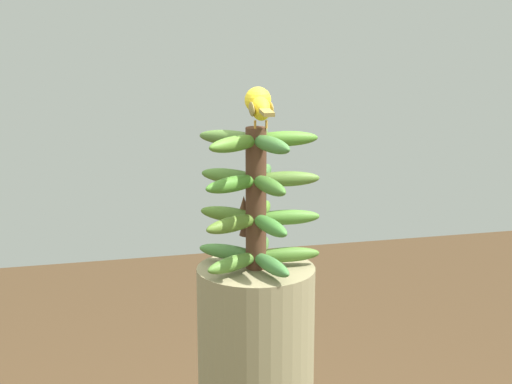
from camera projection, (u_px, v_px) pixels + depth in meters
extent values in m
cylinder|color=#4C2D1E|center=(256.00, 199.00, 1.80)|extent=(0.04, 0.04, 0.31)
ellipsoid|color=#416E2E|center=(260.00, 247.00, 1.89)|extent=(0.08, 0.15, 0.03)
ellipsoid|color=#427532|center=(228.00, 252.00, 1.85)|extent=(0.13, 0.12, 0.03)
ellipsoid|color=#4F7B2E|center=(234.00, 263.00, 1.78)|extent=(0.14, 0.10, 0.03)
ellipsoid|color=#3E7437|center=(271.00, 265.00, 1.77)|extent=(0.07, 0.15, 0.03)
ellipsoid|color=#487229|center=(287.00, 255.00, 1.84)|extent=(0.15, 0.04, 0.03)
ellipsoid|color=#486E24|center=(229.00, 215.00, 1.84)|extent=(0.13, 0.12, 0.03)
ellipsoid|color=#517026|center=(233.00, 224.00, 1.76)|extent=(0.14, 0.10, 0.03)
ellipsoid|color=#3E7A30|center=(270.00, 226.00, 1.75)|extent=(0.06, 0.15, 0.03)
ellipsoid|color=#497D2C|center=(286.00, 217.00, 1.81)|extent=(0.15, 0.05, 0.03)
ellipsoid|color=#4B7A24|center=(261.00, 211.00, 1.87)|extent=(0.09, 0.15, 0.03)
ellipsoid|color=#406F29|center=(269.00, 186.00, 1.73)|extent=(0.06, 0.15, 0.03)
ellipsoid|color=#4F722C|center=(286.00, 179.00, 1.79)|extent=(0.15, 0.05, 0.03)
ellipsoid|color=#427234|center=(262.00, 173.00, 1.85)|extent=(0.09, 0.15, 0.03)
ellipsoid|color=#467028|center=(230.00, 176.00, 1.82)|extent=(0.13, 0.12, 0.03)
ellipsoid|color=#417925|center=(233.00, 184.00, 1.74)|extent=(0.14, 0.10, 0.03)
ellipsoid|color=#4D7928|center=(235.00, 144.00, 1.72)|extent=(0.14, 0.11, 0.03)
ellipsoid|color=#3F7234|center=(271.00, 144.00, 1.71)|extent=(0.07, 0.15, 0.03)
ellipsoid|color=#457825|center=(285.00, 139.00, 1.78)|extent=(0.15, 0.04, 0.03)
ellipsoid|color=#4E7436|center=(260.00, 135.00, 1.83)|extent=(0.08, 0.15, 0.03)
ellipsoid|color=#496B2C|center=(230.00, 138.00, 1.79)|extent=(0.13, 0.12, 0.03)
cone|color=#4C2D1E|center=(247.00, 222.00, 1.84)|extent=(0.04, 0.04, 0.06)
cone|color=brown|center=(244.00, 209.00, 1.83)|extent=(0.04, 0.04, 0.06)
cylinder|color=#C68933|center=(266.00, 124.00, 1.75)|extent=(0.00, 0.01, 0.02)
cylinder|color=#C68933|center=(255.00, 124.00, 1.75)|extent=(0.00, 0.01, 0.02)
ellipsoid|color=yellow|center=(261.00, 109.00, 1.74)|extent=(0.05, 0.10, 0.05)
ellipsoid|color=olive|center=(271.00, 109.00, 1.74)|extent=(0.01, 0.07, 0.03)
ellipsoid|color=olive|center=(252.00, 109.00, 1.73)|extent=(0.01, 0.07, 0.03)
cube|color=olive|center=(267.00, 113.00, 1.67)|extent=(0.03, 0.07, 0.01)
sphere|color=yellow|center=(258.00, 100.00, 1.78)|extent=(0.06, 0.06, 0.06)
sphere|color=black|center=(247.00, 98.00, 1.78)|extent=(0.01, 0.01, 0.01)
cone|color=orange|center=(255.00, 98.00, 1.81)|extent=(0.02, 0.03, 0.02)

